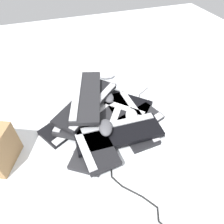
{
  "coord_description": "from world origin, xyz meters",
  "views": [
    {
      "loc": [
        -0.32,
        -0.81,
        0.83
      ],
      "look_at": [
        -0.07,
        -0.07,
        0.06
      ],
      "focal_mm": 32.0,
      "sensor_mm": 36.0,
      "label": 1
    }
  ],
  "objects_px": {
    "keyboard_0": "(129,118)",
    "mouse_2": "(107,75)",
    "keyboard_9": "(86,95)",
    "mouse_3": "(181,138)",
    "mouse_5": "(108,84)",
    "keyboard_1": "(115,100)",
    "keyboard_7": "(89,134)",
    "mouse_1": "(106,127)",
    "keyboard_5": "(80,108)",
    "mouse_4": "(132,116)",
    "keyboard_2": "(79,118)",
    "mouse_0": "(108,97)",
    "keyboard_8": "(119,133)",
    "keyboard_3": "(98,135)",
    "keyboard_4": "(127,128)",
    "keyboard_6": "(87,103)"
  },
  "relations": [
    {
      "from": "keyboard_8",
      "to": "mouse_1",
      "type": "xyz_separation_m",
      "value": [
        -0.06,
        0.03,
        0.04
      ]
    },
    {
      "from": "keyboard_0",
      "to": "mouse_2",
      "type": "relative_size",
      "value": 4.08
    },
    {
      "from": "keyboard_0",
      "to": "mouse_4",
      "type": "xyz_separation_m",
      "value": [
        0.0,
        -0.02,
        0.04
      ]
    },
    {
      "from": "mouse_5",
      "to": "keyboard_1",
      "type": "bearing_deg",
      "value": 80.68
    },
    {
      "from": "mouse_4",
      "to": "keyboard_6",
      "type": "bearing_deg",
      "value": -108.16
    },
    {
      "from": "keyboard_1",
      "to": "keyboard_6",
      "type": "distance_m",
      "value": 0.19
    },
    {
      "from": "keyboard_5",
      "to": "keyboard_8",
      "type": "height_order",
      "value": "same"
    },
    {
      "from": "keyboard_6",
      "to": "mouse_4",
      "type": "distance_m",
      "value": 0.26
    },
    {
      "from": "keyboard_3",
      "to": "mouse_2",
      "type": "height_order",
      "value": "mouse_2"
    },
    {
      "from": "keyboard_1",
      "to": "keyboard_9",
      "type": "bearing_deg",
      "value": -177.82
    },
    {
      "from": "keyboard_4",
      "to": "mouse_1",
      "type": "distance_m",
      "value": 0.14
    },
    {
      "from": "keyboard_9",
      "to": "mouse_0",
      "type": "xyz_separation_m",
      "value": [
        0.13,
        0.01,
        -0.05
      ]
    },
    {
      "from": "mouse_2",
      "to": "keyboard_4",
      "type": "bearing_deg",
      "value": -85.0
    },
    {
      "from": "keyboard_1",
      "to": "mouse_1",
      "type": "xyz_separation_m",
      "value": [
        -0.14,
        -0.25,
        0.07
      ]
    },
    {
      "from": "keyboard_9",
      "to": "mouse_1",
      "type": "xyz_separation_m",
      "value": [
        0.04,
        -0.24,
        -0.02
      ]
    },
    {
      "from": "keyboard_2",
      "to": "keyboard_3",
      "type": "relative_size",
      "value": 1.02
    },
    {
      "from": "keyboard_3",
      "to": "mouse_1",
      "type": "height_order",
      "value": "mouse_1"
    },
    {
      "from": "keyboard_7",
      "to": "mouse_3",
      "type": "distance_m",
      "value": 0.47
    },
    {
      "from": "mouse_0",
      "to": "mouse_4",
      "type": "bearing_deg",
      "value": -159.15
    },
    {
      "from": "keyboard_5",
      "to": "mouse_1",
      "type": "relative_size",
      "value": 4.11
    },
    {
      "from": "keyboard_5",
      "to": "mouse_4",
      "type": "distance_m",
      "value": 0.3
    },
    {
      "from": "keyboard_0",
      "to": "mouse_4",
      "type": "relative_size",
      "value": 4.08
    },
    {
      "from": "keyboard_1",
      "to": "mouse_4",
      "type": "bearing_deg",
      "value": -80.66
    },
    {
      "from": "mouse_4",
      "to": "mouse_1",
      "type": "bearing_deg",
      "value": -52.21
    },
    {
      "from": "mouse_1",
      "to": "mouse_2",
      "type": "bearing_deg",
      "value": -4.16
    },
    {
      "from": "mouse_1",
      "to": "mouse_5",
      "type": "distance_m",
      "value": 0.44
    },
    {
      "from": "keyboard_3",
      "to": "keyboard_1",
      "type": "bearing_deg",
      "value": 53.83
    },
    {
      "from": "keyboard_7",
      "to": "mouse_2",
      "type": "height_order",
      "value": "keyboard_7"
    },
    {
      "from": "keyboard_8",
      "to": "mouse_1",
      "type": "bearing_deg",
      "value": 156.31
    },
    {
      "from": "keyboard_7",
      "to": "mouse_5",
      "type": "relative_size",
      "value": 4.11
    },
    {
      "from": "mouse_3",
      "to": "keyboard_4",
      "type": "bearing_deg",
      "value": 111.49
    },
    {
      "from": "keyboard_9",
      "to": "mouse_3",
      "type": "relative_size",
      "value": 4.22
    },
    {
      "from": "keyboard_6",
      "to": "mouse_1",
      "type": "bearing_deg",
      "value": -78.45
    },
    {
      "from": "keyboard_8",
      "to": "mouse_0",
      "type": "height_order",
      "value": "mouse_0"
    },
    {
      "from": "mouse_0",
      "to": "keyboard_1",
      "type": "bearing_deg",
      "value": -94.77
    },
    {
      "from": "keyboard_8",
      "to": "mouse_3",
      "type": "relative_size",
      "value": 4.04
    },
    {
      "from": "keyboard_2",
      "to": "mouse_0",
      "type": "xyz_separation_m",
      "value": [
        0.2,
        0.08,
        0.04
      ]
    },
    {
      "from": "keyboard_1",
      "to": "mouse_3",
      "type": "xyz_separation_m",
      "value": [
        0.22,
        -0.39,
        0.01
      ]
    },
    {
      "from": "keyboard_6",
      "to": "keyboard_5",
      "type": "bearing_deg",
      "value": 173.51
    },
    {
      "from": "keyboard_2",
      "to": "mouse_5",
      "type": "bearing_deg",
      "value": 43.04
    },
    {
      "from": "keyboard_0",
      "to": "mouse_5",
      "type": "distance_m",
      "value": 0.33
    },
    {
      "from": "keyboard_1",
      "to": "keyboard_7",
      "type": "distance_m",
      "value": 0.32
    },
    {
      "from": "mouse_2",
      "to": "mouse_4",
      "type": "distance_m",
      "value": 0.45
    },
    {
      "from": "keyboard_5",
      "to": "mouse_0",
      "type": "bearing_deg",
      "value": 11.35
    },
    {
      "from": "mouse_5",
      "to": "mouse_4",
      "type": "bearing_deg",
      "value": 87.72
    },
    {
      "from": "mouse_0",
      "to": "keyboard_0",
      "type": "bearing_deg",
      "value": -157.84
    },
    {
      "from": "keyboard_0",
      "to": "mouse_4",
      "type": "distance_m",
      "value": 0.04
    },
    {
      "from": "keyboard_1",
      "to": "mouse_5",
      "type": "bearing_deg",
      "value": 86.54
    },
    {
      "from": "mouse_0",
      "to": "mouse_1",
      "type": "xyz_separation_m",
      "value": [
        -0.09,
        -0.25,
        0.03
      ]
    },
    {
      "from": "keyboard_1",
      "to": "keyboard_0",
      "type": "bearing_deg",
      "value": -80.63
    }
  ]
}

